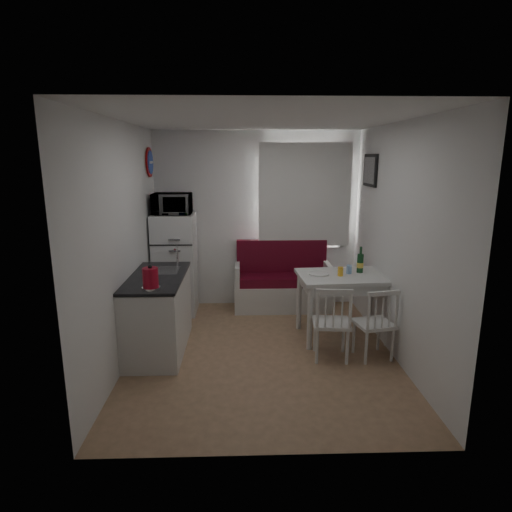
{
  "coord_description": "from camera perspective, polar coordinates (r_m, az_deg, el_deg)",
  "views": [
    {
      "loc": [
        -0.22,
        -4.58,
        2.23
      ],
      "look_at": [
        -0.05,
        0.5,
        1.04
      ],
      "focal_mm": 30.0,
      "sensor_mm": 36.0,
      "label": 1
    }
  ],
  "objects": [
    {
      "name": "floor",
      "position": [
        5.1,
        0.76,
        -12.78
      ],
      "size": [
        3.0,
        3.5,
        0.02
      ],
      "primitive_type": "cube",
      "color": "#8F6D4C",
      "rests_on": "ground"
    },
    {
      "name": "ceiling",
      "position": [
        4.6,
        0.87,
        17.77
      ],
      "size": [
        3.0,
        3.5,
        0.02
      ],
      "primitive_type": "cube",
      "color": "white",
      "rests_on": "wall_back"
    },
    {
      "name": "wall_back",
      "position": [
        6.4,
        0.08,
        4.79
      ],
      "size": [
        3.0,
        0.02,
        2.6
      ],
      "primitive_type": "cube",
      "color": "white",
      "rests_on": "floor"
    },
    {
      "name": "wall_front",
      "position": [
        2.99,
        2.39,
        -4.96
      ],
      "size": [
        3.0,
        0.02,
        2.6
      ],
      "primitive_type": "cube",
      "color": "white",
      "rests_on": "floor"
    },
    {
      "name": "wall_left",
      "position": [
        4.85,
        -17.2,
        1.5
      ],
      "size": [
        0.02,
        3.5,
        2.6
      ],
      "primitive_type": "cube",
      "color": "white",
      "rests_on": "floor"
    },
    {
      "name": "wall_right",
      "position": [
        4.98,
        18.33,
        1.72
      ],
      "size": [
        0.02,
        3.5,
        2.6
      ],
      "primitive_type": "cube",
      "color": "white",
      "rests_on": "floor"
    },
    {
      "name": "window",
      "position": [
        6.4,
        6.42,
        7.64
      ],
      "size": [
        1.22,
        0.06,
        1.47
      ],
      "primitive_type": "cube",
      "color": "silver",
      "rests_on": "wall_back"
    },
    {
      "name": "curtain",
      "position": [
        6.32,
        6.53,
        8.03
      ],
      "size": [
        1.35,
        0.02,
        1.5
      ],
      "primitive_type": "cube",
      "color": "white",
      "rests_on": "wall_back"
    },
    {
      "name": "kitchen_counter",
      "position": [
        5.15,
        -12.87,
        -7.34
      ],
      "size": [
        0.62,
        1.32,
        1.16
      ],
      "color": "silver",
      "rests_on": "floor"
    },
    {
      "name": "wall_sign",
      "position": [
        6.16,
        -13.93,
        12.03
      ],
      "size": [
        0.03,
        0.4,
        0.4
      ],
      "primitive_type": "cylinder",
      "rotation": [
        0.0,
        1.57,
        0.0
      ],
      "color": "#1C3FA9",
      "rests_on": "wall_left"
    },
    {
      "name": "picture_frame",
      "position": [
        5.93,
        14.97,
        10.98
      ],
      "size": [
        0.04,
        0.52,
        0.42
      ],
      "primitive_type": "cube",
      "color": "black",
      "rests_on": "wall_right"
    },
    {
      "name": "bench",
      "position": [
        6.41,
        3.5,
        -4.08
      ],
      "size": [
        1.41,
        0.54,
        1.01
      ],
      "color": "silver",
      "rests_on": "floor"
    },
    {
      "name": "dining_table",
      "position": [
        5.38,
        11.53,
        -3.4
      ],
      "size": [
        1.13,
        0.83,
        0.81
      ],
      "rotation": [
        0.0,
        0.0,
        0.07
      ],
      "color": "silver",
      "rests_on": "floor"
    },
    {
      "name": "chair_left",
      "position": [
        4.77,
        10.29,
        -7.86
      ],
      "size": [
        0.44,
        0.42,
        0.46
      ],
      "rotation": [
        0.0,
        0.0,
        -0.1
      ],
      "color": "silver",
      "rests_on": "floor"
    },
    {
      "name": "chair_right",
      "position": [
        4.91,
        15.8,
        -7.82
      ],
      "size": [
        0.46,
        0.45,
        0.45
      ],
      "rotation": [
        0.0,
        0.0,
        0.21
      ],
      "color": "silver",
      "rests_on": "floor"
    },
    {
      "name": "fridge",
      "position": [
        6.24,
        -10.7,
        -1.06
      ],
      "size": [
        0.58,
        0.58,
        1.45
      ],
      "primitive_type": "cube",
      "color": "white",
      "rests_on": "floor"
    },
    {
      "name": "microwave",
      "position": [
        6.04,
        -11.13,
        6.84
      ],
      "size": [
        0.53,
        0.36,
        0.29
      ],
      "primitive_type": "imported",
      "color": "white",
      "rests_on": "fridge"
    },
    {
      "name": "kettle",
      "position": [
        4.47,
        -13.88,
        -2.86
      ],
      "size": [
        0.19,
        0.19,
        0.25
      ],
      "primitive_type": "cylinder",
      "color": "#A80D22",
      "rests_on": "kitchen_counter"
    },
    {
      "name": "wine_bottle",
      "position": [
        5.46,
        13.74,
        -0.48
      ],
      "size": [
        0.08,
        0.08,
        0.33
      ],
      "primitive_type": null,
      "color": "#15421F",
      "rests_on": "dining_table"
    },
    {
      "name": "drinking_glass_orange",
      "position": [
        5.28,
        11.19,
        -2.03
      ],
      "size": [
        0.07,
        0.07,
        0.11
      ],
      "primitive_type": "cylinder",
      "color": "yellow",
      "rests_on": "dining_table"
    },
    {
      "name": "drinking_glass_blue",
      "position": [
        5.41,
        12.3,
        -1.74
      ],
      "size": [
        0.07,
        0.07,
        0.11
      ],
      "primitive_type": "cylinder",
      "color": "#7CA4D3",
      "rests_on": "dining_table"
    },
    {
      "name": "plate",
      "position": [
        5.31,
        8.37,
        -2.35
      ],
      "size": [
        0.25,
        0.25,
        0.02
      ],
      "primitive_type": "cylinder",
      "color": "white",
      "rests_on": "dining_table"
    }
  ]
}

